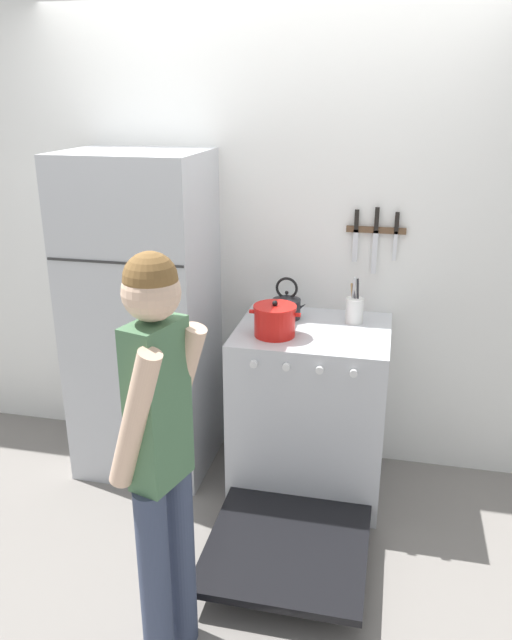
{
  "coord_description": "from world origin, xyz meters",
  "views": [
    {
      "loc": [
        0.67,
        -3.3,
        2.05
      ],
      "look_at": [
        0.03,
        -0.48,
        1.0
      ],
      "focal_mm": 35.0,
      "sensor_mm": 36.0,
      "label": 1
    }
  ],
  "objects_px": {
    "dutch_oven_pot": "(275,320)",
    "utensil_jar": "(354,310)",
    "person": "(161,448)",
    "refrigerator": "(143,318)",
    "tea_kettle": "(287,305)",
    "stove_range": "(310,412)"
  },
  "relations": [
    {
      "from": "dutch_oven_pot",
      "to": "utensil_jar",
      "type": "height_order",
      "value": "utensil_jar"
    },
    {
      "from": "utensil_jar",
      "to": "person",
      "type": "bearing_deg",
      "value": -111.91
    },
    {
      "from": "refrigerator",
      "to": "utensil_jar",
      "type": "xyz_separation_m",
      "value": [
        1.14,
        0.11,
        0.1
      ]
    },
    {
      "from": "utensil_jar",
      "to": "refrigerator",
      "type": "bearing_deg",
      "value": -174.5
    },
    {
      "from": "tea_kettle",
      "to": "person",
      "type": "distance_m",
      "value": 1.38
    },
    {
      "from": "dutch_oven_pot",
      "to": "person",
      "type": "bearing_deg",
      "value": -99.4
    },
    {
      "from": "stove_range",
      "to": "person",
      "type": "height_order",
      "value": "person"
    },
    {
      "from": "stove_range",
      "to": "utensil_jar",
      "type": "bearing_deg",
      "value": 42.49
    },
    {
      "from": "refrigerator",
      "to": "person",
      "type": "distance_m",
      "value": 1.39
    },
    {
      "from": "utensil_jar",
      "to": "dutch_oven_pot",
      "type": "bearing_deg",
      "value": -143.66
    },
    {
      "from": "refrigerator",
      "to": "person",
      "type": "xyz_separation_m",
      "value": [
        0.58,
        -1.27,
        0.02
      ]
    },
    {
      "from": "tea_kettle",
      "to": "utensil_jar",
      "type": "height_order",
      "value": "utensil_jar"
    },
    {
      "from": "refrigerator",
      "to": "person",
      "type": "bearing_deg",
      "value": -65.23
    },
    {
      "from": "refrigerator",
      "to": "dutch_oven_pot",
      "type": "height_order",
      "value": "refrigerator"
    },
    {
      "from": "refrigerator",
      "to": "utensil_jar",
      "type": "distance_m",
      "value": 1.15
    },
    {
      "from": "refrigerator",
      "to": "dutch_oven_pot",
      "type": "xyz_separation_m",
      "value": [
        0.77,
        -0.16,
        0.11
      ]
    },
    {
      "from": "stove_range",
      "to": "refrigerator",
      "type": "bearing_deg",
      "value": 175.8
    },
    {
      "from": "person",
      "to": "dutch_oven_pot",
      "type": "bearing_deg",
      "value": 6.77
    },
    {
      "from": "tea_kettle",
      "to": "utensil_jar",
      "type": "relative_size",
      "value": 0.91
    },
    {
      "from": "stove_range",
      "to": "utensil_jar",
      "type": "distance_m",
      "value": 0.6
    },
    {
      "from": "stove_range",
      "to": "person",
      "type": "bearing_deg",
      "value": -106.66
    },
    {
      "from": "person",
      "to": "utensil_jar",
      "type": "bearing_deg",
      "value": -5.74
    }
  ]
}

